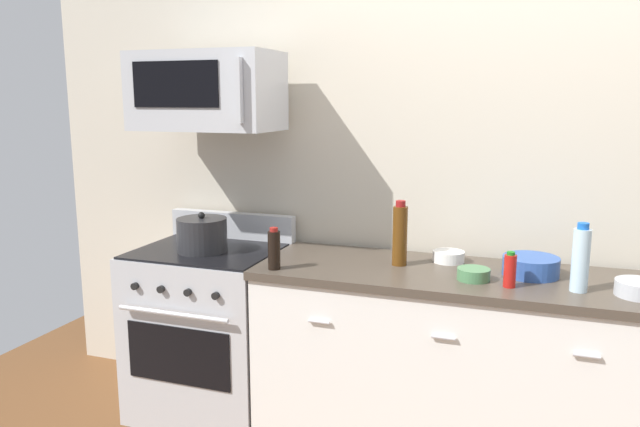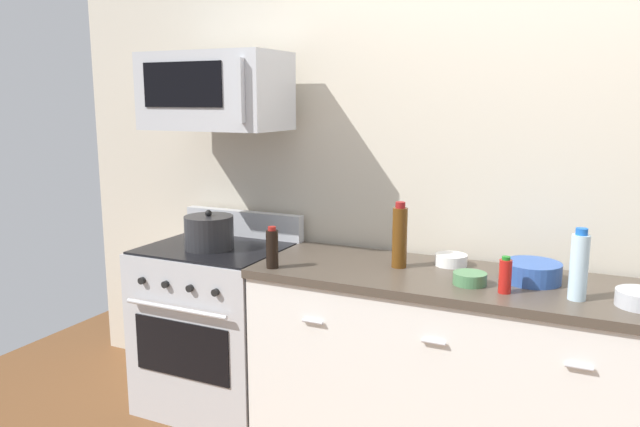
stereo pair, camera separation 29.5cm
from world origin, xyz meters
name	(u,v)px [view 1 (the left image)]	position (x,y,z in m)	size (l,w,h in m)	color
back_wall	(526,173)	(0.00, 0.41, 1.35)	(5.51, 0.10, 2.70)	beige
counter_unit	(512,374)	(0.00, 0.00, 0.46)	(2.42, 0.66, 0.92)	white
range_oven	(211,329)	(-1.58, 0.00, 0.47)	(0.76, 0.69, 1.07)	#B7BABF
microwave	(207,91)	(-1.58, 0.05, 1.75)	(0.74, 0.44, 0.40)	#B7BABF
bottle_hot_sauce_red	(510,270)	(-0.03, -0.15, 0.99)	(0.05, 0.05, 0.16)	#B21914
bottle_soy_sauce_dark	(274,249)	(-1.09, -0.23, 1.02)	(0.06, 0.06, 0.20)	black
bottle_water_clear	(581,259)	(0.24, -0.12, 1.06)	(0.07, 0.07, 0.29)	silver
bottle_wine_amber	(400,235)	(-0.55, 0.04, 1.07)	(0.07, 0.07, 0.32)	#59330F
bowl_blue_mixing	(531,265)	(0.05, 0.06, 0.97)	(0.25, 0.25, 0.09)	#2D519E
bowl_green_glaze	(474,274)	(-0.19, -0.10, 0.95)	(0.14, 0.14, 0.05)	#477A4C
bowl_white_ceramic	(449,256)	(-0.33, 0.18, 0.95)	(0.16, 0.16, 0.05)	white
bowl_steel_prep	(639,288)	(0.47, -0.10, 0.95)	(0.19, 0.19, 0.06)	#B2B5BA
stockpot	(202,235)	(-1.58, -0.05, 1.01)	(0.26, 0.26, 0.21)	#262628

